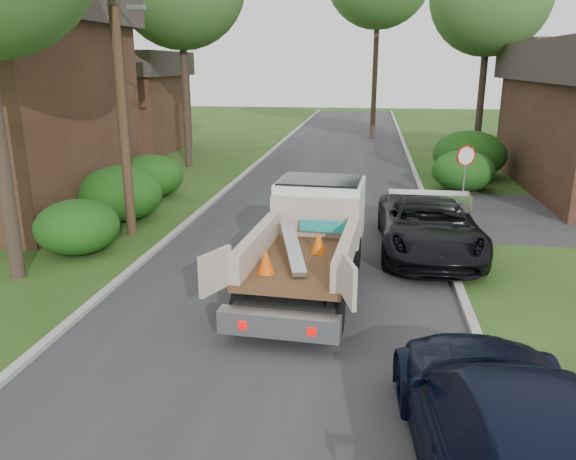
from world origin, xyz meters
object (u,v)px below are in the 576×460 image
at_px(house_left_far, 117,100).
at_px(navy_suv, 516,437).
at_px(utility_pole, 118,64).
at_px(flatbed_truck, 313,230).
at_px(black_pickup, 429,225).
at_px(stop_sign, 465,165).

xyz_separation_m(house_left_far, navy_suv, (17.26, -27.05, -2.19)).
distance_m(utility_pole, flatbed_truck, 7.82).
xyz_separation_m(utility_pole, black_pickup, (9.08, -0.48, -4.37)).
bearing_deg(utility_pole, house_left_far, 115.23).
bearing_deg(house_left_far, flatbed_truck, -54.93).
height_order(utility_pole, navy_suv, utility_pole).
height_order(stop_sign, flatbed_truck, stop_sign).
bearing_deg(utility_pole, black_pickup, -3.03).
height_order(stop_sign, utility_pole, utility_pole).
distance_m(stop_sign, black_pickup, 4.87).
bearing_deg(house_left_far, utility_pole, -64.77).
xyz_separation_m(black_pickup, navy_suv, (0.16, -9.55, 0.05)).
distance_m(stop_sign, flatbed_truck, 8.44).
relative_size(black_pickup, navy_suv, 0.98).
xyz_separation_m(utility_pole, navy_suv, (9.24, -10.03, -4.32)).
height_order(utility_pole, flatbed_truck, utility_pole).
bearing_deg(navy_suv, utility_pole, -52.34).
xyz_separation_m(stop_sign, flatbed_truck, (-4.63, -7.04, -0.52)).
distance_m(flatbed_truck, black_pickup, 3.98).
bearing_deg(stop_sign, house_left_far, 145.19).
distance_m(stop_sign, house_left_far, 22.81).
bearing_deg(flatbed_truck, utility_pole, 157.01).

